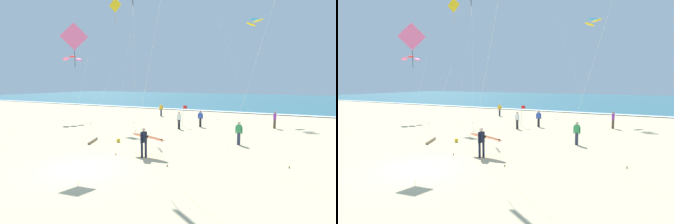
# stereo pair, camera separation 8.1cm
# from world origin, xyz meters

# --- Properties ---
(ground_plane) EXTENTS (160.00, 160.00, 0.00)m
(ground_plane) POSITION_xyz_m (0.00, 0.00, 0.00)
(ground_plane) COLOR beige
(ocean_water) EXTENTS (160.00, 60.00, 0.08)m
(ocean_water) POSITION_xyz_m (0.00, 57.66, 0.04)
(ocean_water) COLOR #336B7A
(ocean_water) RESTS_ON ground
(shoreline_foam) EXTENTS (160.00, 1.24, 0.01)m
(shoreline_foam) POSITION_xyz_m (0.00, 27.96, 0.09)
(shoreline_foam) COLOR white
(shoreline_foam) RESTS_ON ocean_water
(surfer_lead) EXTENTS (2.37, 1.06, 1.71)m
(surfer_lead) POSITION_xyz_m (1.67, 3.15, 1.05)
(surfer_lead) COLOR black
(surfer_lead) RESTS_ON ground
(kite_diamond_rose_near) EXTENTS (2.10, 1.94, 7.40)m
(kite_diamond_rose_near) POSITION_xyz_m (-1.57, 1.25, 6.52)
(kite_diamond_rose_near) COLOR pink
(kite_diamond_rose_near) RESTS_ON ground
(kite_diamond_charcoal_mid) EXTENTS (1.54, 2.01, 12.20)m
(kite_diamond_charcoal_mid) POSITION_xyz_m (-4.38, 10.81, 11.14)
(kite_diamond_charcoal_mid) COLOR black
(kite_diamond_charcoal_mid) RESTS_ON ground
(kite_arc_cobalt_high) EXTENTS (4.49, 3.50, 11.18)m
(kite_arc_cobalt_high) POSITION_xyz_m (4.04, 21.81, 10.82)
(kite_arc_cobalt_high) COLOR yellow
(kite_arc_cobalt_high) RESTS_ON ground
(kite_diamond_golden_low) EXTENTS (2.78, 0.21, 12.77)m
(kite_diamond_golden_low) POSITION_xyz_m (-8.19, 13.23, 11.68)
(kite_diamond_golden_low) COLOR yellow
(kite_diamond_golden_low) RESTS_ON ground
(kite_arc_scarlet_close) EXTENTS (4.80, 2.82, 7.18)m
(kite_arc_scarlet_close) POSITION_xyz_m (-13.92, 12.68, 6.88)
(kite_arc_scarlet_close) COLOR pink
(kite_arc_scarlet_close) RESTS_ON ground
(bystander_blue_top) EXTENTS (0.50, 0.23, 1.59)m
(bystander_blue_top) POSITION_xyz_m (0.72, 14.34, 0.81)
(bystander_blue_top) COLOR black
(bystander_blue_top) RESTS_ON ground
(bystander_green_top) EXTENTS (0.49, 0.23, 1.59)m
(bystander_green_top) POSITION_xyz_m (5.66, 8.60, 0.81)
(bystander_green_top) COLOR #2D334C
(bystander_green_top) RESTS_ON ground
(bystander_white_top) EXTENTS (0.48, 0.27, 1.59)m
(bystander_white_top) POSITION_xyz_m (-0.58, 12.35, 0.81)
(bystander_white_top) COLOR black
(bystander_white_top) RESTS_ON ground
(bystander_yellow_top) EXTENTS (0.43, 0.32, 1.59)m
(bystander_yellow_top) POSITION_xyz_m (-6.61, 19.88, 0.81)
(bystander_yellow_top) COLOR #2D334C
(bystander_yellow_top) RESTS_ON ground
(bystander_purple_top) EXTENTS (0.23, 0.49, 1.59)m
(bystander_purple_top) POSITION_xyz_m (7.08, 16.63, 0.81)
(bystander_purple_top) COLOR #4C3D2D
(bystander_purple_top) RESTS_ON ground
(lifeguard_flag) EXTENTS (0.45, 0.05, 2.10)m
(lifeguard_flag) POSITION_xyz_m (-0.71, 13.59, 1.27)
(lifeguard_flag) COLOR silver
(lifeguard_flag) RESTS_ON ground
(beach_ball) EXTENTS (0.28, 0.28, 0.28)m
(beach_ball) POSITION_xyz_m (-2.08, 5.45, 0.14)
(beach_ball) COLOR yellow
(beach_ball) RESTS_ON ground
(driftwood_log) EXTENTS (0.89, 1.69, 0.17)m
(driftwood_log) POSITION_xyz_m (-3.74, 4.68, 0.08)
(driftwood_log) COLOR #846B4C
(driftwood_log) RESTS_ON ground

